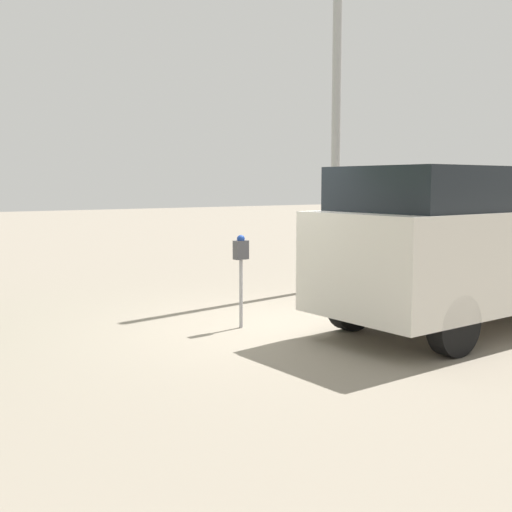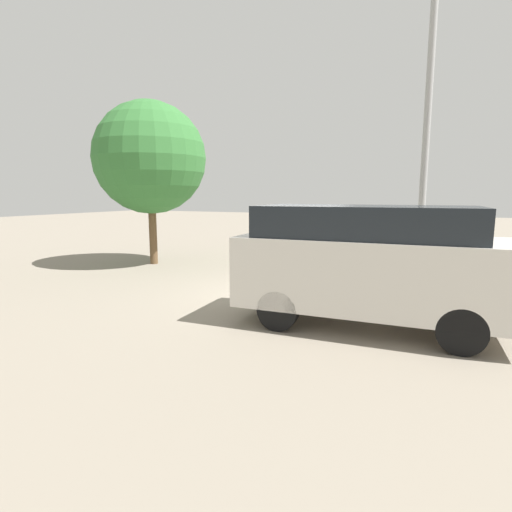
{
  "view_description": "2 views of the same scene",
  "coord_description": "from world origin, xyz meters",
  "views": [
    {
      "loc": [
        -5.26,
        -7.03,
        2.0
      ],
      "look_at": [
        -0.36,
        0.33,
        0.99
      ],
      "focal_mm": 45.0,
      "sensor_mm": 36.0,
      "label": 1
    },
    {
      "loc": [
        3.2,
        -8.63,
        2.4
      ],
      "look_at": [
        -1.18,
        0.78,
        0.8
      ],
      "focal_mm": 28.0,
      "sensor_mm": 36.0,
      "label": 2
    }
  ],
  "objects": [
    {
      "name": "ground_plane",
      "position": [
        0.0,
        0.0,
        0.0
      ],
      "size": [
        80.0,
        80.0,
        0.0
      ],
      "primitive_type": "plane",
      "color": "gray"
    },
    {
      "name": "parking_meter_near",
      "position": [
        -0.6,
        0.36,
        0.95
      ],
      "size": [
        0.21,
        0.12,
        1.29
      ],
      "rotation": [
        0.0,
        0.0,
        0.06
      ],
      "color": "#9E9EA3",
      "rests_on": "ground"
    },
    {
      "name": "lamp_post",
      "position": [
        2.73,
        2.28,
        2.51
      ],
      "size": [
        0.44,
        0.44,
        7.0
      ],
      "color": "beige",
      "rests_on": "ground"
    },
    {
      "name": "parked_van",
      "position": [
        2.05,
        -1.35,
        1.2
      ],
      "size": [
        4.8,
        2.13,
        2.2
      ],
      "rotation": [
        0.0,
        0.0,
        0.05
      ],
      "color": "beige",
      "rests_on": "ground"
    },
    {
      "name": "fire_hydrant",
      "position": [
        6.05,
        0.76,
        0.43
      ],
      "size": [
        0.21,
        0.21,
        0.86
      ],
      "color": "red",
      "rests_on": "ground"
    }
  ]
}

